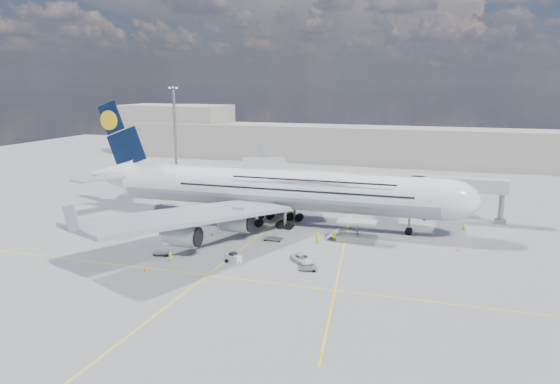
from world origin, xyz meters
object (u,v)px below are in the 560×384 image
(jet_bridge, at_px, (441,187))
(crew_tug, at_px, (170,257))
(dolly_row_c, at_px, (162,253))
(dolly_nose_near, at_px, (273,238))
(catering_truck_outer, at_px, (249,181))
(cone_tail, at_px, (161,204))
(dolly_row_b, at_px, (160,224))
(cone_nose, at_px, (458,250))
(dolly_nose_far, at_px, (308,269))
(airliner, at_px, (276,188))
(service_van, at_px, (302,259))
(crew_loader, at_px, (334,237))
(crew_van, at_px, (317,238))
(crew_wing, at_px, (189,237))
(catering_truck_inner, at_px, (247,199))
(cargo_loader, at_px, (356,234))
(light_mast, at_px, (175,133))
(cone_wing_left_outer, at_px, (243,195))
(cone_wing_right_inner, at_px, (212,234))
(baggage_tug, at_px, (233,258))
(cone_wing_right_outer, at_px, (145,269))
(crew_nose, at_px, (464,227))
(dolly_back, at_px, (131,226))
(cone_wing_left_inner, at_px, (297,202))
(dolly_row_a, at_px, (117,231))

(jet_bridge, bearing_deg, crew_tug, -135.02)
(jet_bridge, bearing_deg, dolly_row_c, -139.36)
(dolly_nose_near, relative_size, crew_tug, 1.92)
(catering_truck_outer, relative_size, cone_tail, 12.52)
(dolly_row_c, bearing_deg, dolly_row_b, 110.11)
(cone_nose, bearing_deg, dolly_nose_far, -141.63)
(dolly_row_c, relative_size, catering_truck_outer, 0.41)
(airliner, height_order, service_van, airliner)
(crew_loader, distance_m, crew_van, 3.02)
(dolly_nose_far, height_order, crew_wing, crew_wing)
(dolly_row_c, relative_size, catering_truck_inner, 0.45)
(crew_loader, bearing_deg, cargo_loader, 53.16)
(dolly_row_c, distance_m, dolly_nose_far, 23.52)
(light_mast, xyz_separation_m, cone_tail, (11.18, -27.74, -12.91))
(cone_wing_left_outer, bearing_deg, cone_wing_right_inner, -77.82)
(baggage_tug, xyz_separation_m, crew_van, (9.53, 13.55, 0.29))
(baggage_tug, bearing_deg, crew_loader, 71.18)
(light_mast, bearing_deg, cone_wing_left_outer, -28.33)
(cone_wing_left_outer, height_order, cone_wing_right_outer, cone_wing_left_outer)
(dolly_nose_far, bearing_deg, crew_nose, 39.77)
(crew_wing, height_order, crew_van, crew_van)
(baggage_tug, xyz_separation_m, crew_nose, (33.01, 28.87, 0.20))
(cone_wing_left_outer, bearing_deg, cone_tail, -133.78)
(crew_tug, bearing_deg, cone_nose, 13.07)
(baggage_tug, height_order, cone_wing_right_inner, baggage_tug)
(dolly_row_b, distance_m, crew_wing, 10.41)
(dolly_back, relative_size, cone_wing_right_inner, 6.60)
(cone_tail, bearing_deg, cargo_loader, -17.47)
(cone_nose, bearing_deg, cone_wing_right_inner, -174.55)
(baggage_tug, height_order, crew_wing, crew_wing)
(cone_nose, distance_m, cone_tail, 63.92)
(dolly_nose_far, xyz_separation_m, baggage_tug, (-11.55, 0.01, 0.38))
(dolly_nose_near, relative_size, cone_wing_left_inner, 6.22)
(dolly_back, relative_size, dolly_nose_near, 1.01)
(dolly_row_b, xyz_separation_m, cone_nose, (51.94, 3.34, -0.88))
(light_mast, relative_size, dolly_nose_near, 7.94)
(cone_wing_right_outer, bearing_deg, crew_tug, 71.36)
(jet_bridge, relative_size, light_mast, 0.74)
(cone_wing_left_outer, bearing_deg, crew_nose, -18.35)
(jet_bridge, xyz_separation_m, cone_wing_left_inner, (-30.71, 7.05, -6.60))
(light_mast, distance_m, dolly_row_a, 56.08)
(cargo_loader, xyz_separation_m, cone_tail, (-45.64, 14.37, -0.96))
(catering_truck_outer, relative_size, cone_nose, 14.63)
(airliner, distance_m, dolly_row_a, 29.87)
(cargo_loader, bearing_deg, dolly_nose_far, -103.46)
(cone_wing_right_inner, bearing_deg, cone_wing_left_inner, 76.43)
(jet_bridge, relative_size, dolly_row_b, 5.04)
(crew_wing, bearing_deg, cone_wing_left_outer, 39.87)
(jet_bridge, bearing_deg, cone_tail, -176.41)
(dolly_row_a, xyz_separation_m, cone_wing_right_inner, (15.47, 5.79, -0.75))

